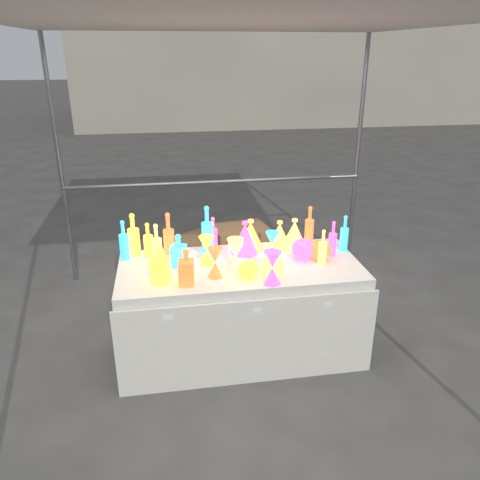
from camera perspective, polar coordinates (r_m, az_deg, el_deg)
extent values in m
plane|color=#5D5A56|center=(3.87, 0.00, -13.14)|extent=(80.00, 80.00, 0.00)
cylinder|color=gray|center=(4.84, -21.10, 8.27)|extent=(0.04, 0.04, 2.40)
cylinder|color=gray|center=(5.15, 14.11, 9.83)|extent=(0.04, 0.04, 2.40)
cube|color=white|center=(3.17, 0.00, 25.62)|extent=(3.15, 3.15, 0.06)
cylinder|color=gray|center=(4.78, -2.88, 7.10)|extent=(3.00, 0.04, 0.04)
cube|color=silver|center=(3.67, 0.00, -8.35)|extent=(1.80, 0.80, 0.75)
cube|color=silver|center=(3.35, 1.18, -12.45)|extent=(1.84, 0.02, 0.68)
cube|color=white|center=(3.15, -8.75, -9.43)|extent=(0.06, 0.00, 0.03)
cube|color=white|center=(3.20, 2.15, -8.62)|extent=(0.06, 0.00, 0.03)
cube|color=white|center=(3.33, 10.70, -7.76)|extent=(0.06, 0.00, 0.03)
cube|color=#B6AD98|center=(17.73, 5.95, 24.44)|extent=(14.00, 6.00, 6.00)
cube|color=#9D6F47|center=(5.24, 0.03, -0.59)|extent=(0.65, 0.52, 0.43)
cube|color=#9D6F47|center=(5.94, -3.94, 0.27)|extent=(0.93, 0.86, 0.06)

